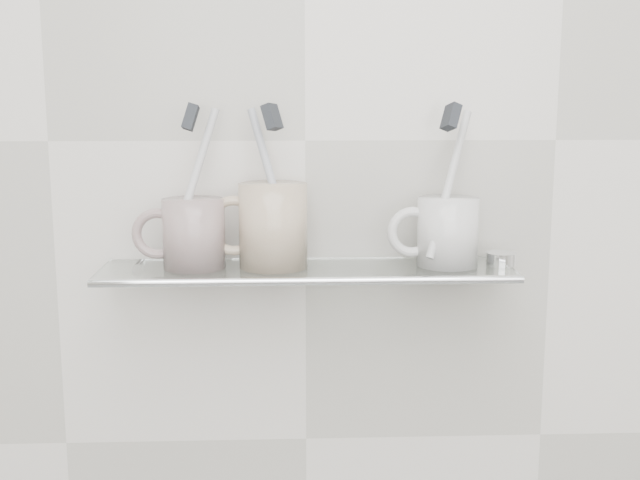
{
  "coord_description": "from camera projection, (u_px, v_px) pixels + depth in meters",
  "views": [
    {
      "loc": [
        -0.02,
        0.09,
        1.31
      ],
      "look_at": [
        0.02,
        1.04,
        1.13
      ],
      "focal_mm": 45.0,
      "sensor_mm": 36.0,
      "label": 1
    }
  ],
  "objects": [
    {
      "name": "toothbrush_right",
      "position": [
        449.0,
        184.0,
        0.97
      ],
      "size": [
        0.07,
        0.08,
        0.18
      ],
      "primitive_type": "cylinder",
      "rotation": [
        -0.27,
        0.37,
        0.22
      ],
      "color": "silver",
      "rests_on": "mug_right"
    },
    {
      "name": "bristles_center",
      "position": [
        272.0,
        117.0,
        0.95
      ],
      "size": [
        0.03,
        0.03,
        0.03
      ],
      "primitive_type": "cube",
      "rotation": [
        -0.1,
        -0.35,
        -0.45
      ],
      "color": "#25292E",
      "rests_on": "toothbrush_center"
    },
    {
      "name": "mug_right",
      "position": [
        448.0,
        232.0,
        0.98
      ],
      "size": [
        0.09,
        0.09,
        0.08
      ],
      "primitive_type": "cylinder",
      "rotation": [
        0.0,
        0.0,
        -0.28
      ],
      "color": "white",
      "rests_on": "shelf_glass"
    },
    {
      "name": "chrome_cap",
      "position": [
        501.0,
        259.0,
        0.99
      ],
      "size": [
        0.04,
        0.04,
        0.02
      ],
      "primitive_type": "cylinder",
      "color": "silver",
      "rests_on": "shelf_glass"
    },
    {
      "name": "wall_back",
      "position": [
        305.0,
        141.0,
        1.01
      ],
      "size": [
        2.5,
        0.0,
        2.5
      ],
      "primitive_type": "plane",
      "rotation": [
        1.57,
        0.0,
        0.0
      ],
      "color": "silver",
      "rests_on": "ground"
    },
    {
      "name": "toothbrush_left",
      "position": [
        192.0,
        185.0,
        0.96
      ],
      "size": [
        0.07,
        0.04,
        0.18
      ],
      "primitive_type": "cylinder",
      "rotation": [
        -0.19,
        0.3,
        -0.04
      ],
      "color": "silver",
      "rests_on": "mug_left"
    },
    {
      "name": "bracket_left",
      "position": [
        140.0,
        273.0,
        1.01
      ],
      "size": [
        0.02,
        0.03,
        0.02
      ],
      "primitive_type": "cylinder",
      "rotation": [
        1.57,
        0.0,
        0.0
      ],
      "color": "silver",
      "rests_on": "wall_back"
    },
    {
      "name": "shelf_rail",
      "position": [
        308.0,
        281.0,
        0.92
      ],
      "size": [
        0.5,
        0.01,
        0.01
      ],
      "primitive_type": "cylinder",
      "rotation": [
        0.0,
        1.57,
        0.0
      ],
      "color": "silver",
      "rests_on": "shelf_glass"
    },
    {
      "name": "bristles_right",
      "position": [
        451.0,
        117.0,
        0.95
      ],
      "size": [
        0.03,
        0.03,
        0.04
      ],
      "primitive_type": "cube",
      "rotation": [
        -0.27,
        0.37,
        0.22
      ],
      "color": "#25292E",
      "rests_on": "toothbrush_right"
    },
    {
      "name": "bracket_right",
      "position": [
        469.0,
        270.0,
        1.03
      ],
      "size": [
        0.02,
        0.03,
        0.02
      ],
      "primitive_type": "cylinder",
      "rotation": [
        1.57,
        0.0,
        0.0
      ],
      "color": "silver",
      "rests_on": "wall_back"
    },
    {
      "name": "shelf_glass",
      "position": [
        307.0,
        271.0,
        0.98
      ],
      "size": [
        0.5,
        0.12,
        0.01
      ],
      "primitive_type": "cube",
      "color": "silver",
      "rests_on": "wall_back"
    },
    {
      "name": "toothbrush_center",
      "position": [
        273.0,
        185.0,
        0.96
      ],
      "size": [
        0.06,
        0.06,
        0.18
      ],
      "primitive_type": "cylinder",
      "rotation": [
        -0.1,
        -0.35,
        -0.45
      ],
      "color": "#9EA4B0",
      "rests_on": "mug_center"
    },
    {
      "name": "mug_left",
      "position": [
        194.0,
        234.0,
        0.97
      ],
      "size": [
        0.09,
        0.09,
        0.08
      ],
      "primitive_type": "cylinder",
      "rotation": [
        0.0,
        0.0,
        0.26
      ],
      "color": "silver",
      "rests_on": "shelf_glass"
    },
    {
      "name": "mug_left_handle",
      "position": [
        157.0,
        234.0,
        0.96
      ],
      "size": [
        0.06,
        0.01,
        0.06
      ],
      "primitive_type": "torus",
      "rotation": [
        1.57,
        0.0,
        0.0
      ],
      "color": "silver",
      "rests_on": "mug_left"
    },
    {
      "name": "mug_right_handle",
      "position": [
        412.0,
        232.0,
        0.98
      ],
      "size": [
        0.06,
        0.01,
        0.06
      ],
      "primitive_type": "torus",
      "rotation": [
        1.57,
        0.0,
        0.0
      ],
      "color": "white",
      "rests_on": "mug_right"
    },
    {
      "name": "mug_center",
      "position": [
        273.0,
        225.0,
        0.97
      ],
      "size": [
        0.08,
        0.08,
        0.1
      ],
      "primitive_type": "cylinder",
      "rotation": [
        0.0,
        0.0,
        -0.01
      ],
      "color": "beige",
      "rests_on": "shelf_glass"
    },
    {
      "name": "mug_center_handle",
      "position": [
        234.0,
        226.0,
        0.97
      ],
      "size": [
        0.07,
        0.01,
        0.07
      ],
      "primitive_type": "torus",
      "rotation": [
        1.57,
        0.0,
        0.0
      ],
      "color": "beige",
      "rests_on": "mug_center"
    },
    {
      "name": "bristles_left",
      "position": [
        191.0,
        117.0,
        0.94
      ],
      "size": [
        0.02,
        0.03,
        0.04
      ],
      "primitive_type": "cube",
      "rotation": [
        -0.19,
        0.3,
        -0.04
      ],
      "color": "#25292E",
      "rests_on": "toothbrush_left"
    }
  ]
}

